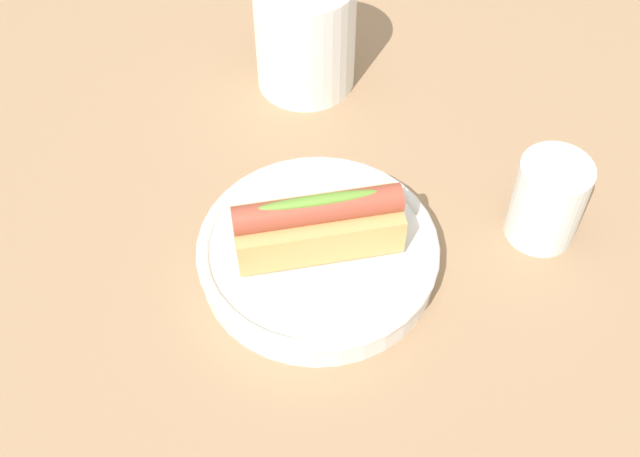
{
  "coord_description": "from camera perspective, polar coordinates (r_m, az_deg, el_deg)",
  "views": [
    {
      "loc": [
        -0.16,
        -0.42,
        0.63
      ],
      "look_at": [
        0.0,
        0.01,
        0.06
      ],
      "focal_mm": 46.37,
      "sensor_mm": 36.0,
      "label": 1
    }
  ],
  "objects": [
    {
      "name": "ground_plane",
      "position": [
        0.78,
        0.22,
        -3.32
      ],
      "size": [
        2.4,
        2.4,
        0.0
      ],
      "primitive_type": "plane",
      "color": "#9E7A56"
    },
    {
      "name": "serving_bowl",
      "position": [
        0.77,
        -0.0,
        -1.69
      ],
      "size": [
        0.23,
        0.23,
        0.04
      ],
      "color": "white",
      "rests_on": "ground_plane"
    },
    {
      "name": "hotdog_front",
      "position": [
        0.74,
        -0.0,
        0.38
      ],
      "size": [
        0.16,
        0.08,
        0.06
      ],
      "color": "tan",
      "rests_on": "serving_bowl"
    },
    {
      "name": "water_glass",
      "position": [
        0.81,
        15.41,
        1.78
      ],
      "size": [
        0.07,
        0.07,
        0.09
      ],
      "color": "white",
      "rests_on": "ground_plane"
    },
    {
      "name": "paper_towel_roll",
      "position": [
        0.93,
        -1.03,
        13.28
      ],
      "size": [
        0.11,
        0.11,
        0.13
      ],
      "color": "white",
      "rests_on": "ground_plane"
    }
  ]
}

